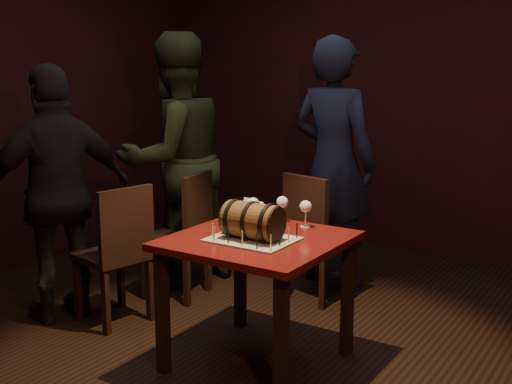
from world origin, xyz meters
TOP-DOWN VIEW (x-y plane):
  - room_shell at (0.00, 0.00)m, footprint 5.04×5.04m
  - pub_table at (0.18, -0.18)m, footprint 0.90×0.90m
  - cake_board at (0.19, -0.25)m, footprint 0.45×0.35m
  - barrel_cake at (0.19, -0.25)m, footprint 0.37×0.22m
  - birthday_candles at (0.19, -0.25)m, footprint 0.40×0.30m
  - wine_glass_left at (-0.01, 0.06)m, footprint 0.07×0.07m
  - wine_glass_mid at (0.12, 0.19)m, footprint 0.07×0.07m
  - wine_glass_right at (0.29, 0.16)m, footprint 0.07×0.07m
  - pint_of_ale at (0.06, -0.00)m, footprint 0.07×0.07m
  - menu_card at (-0.08, 0.11)m, footprint 0.10×0.05m
  - chair_back at (-0.03, 0.88)m, footprint 0.48×0.48m
  - chair_left_rear at (-0.84, 0.44)m, footprint 0.47×0.47m
  - chair_left_front at (-0.89, -0.19)m, footprint 0.47×0.47m
  - person_back at (-0.09, 1.30)m, footprint 0.73×0.52m
  - person_left_rear at (-1.15, 0.69)m, footprint 0.99×1.12m
  - person_left_front at (-1.29, -0.31)m, footprint 0.72×1.08m

SIDE VIEW (x-z plane):
  - chair_back at x=-0.03m, z-range 0.06..0.99m
  - chair_left_rear at x=-0.84m, z-range 0.06..0.99m
  - chair_left_front at x=-0.89m, z-range 0.06..0.99m
  - pub_table at x=0.18m, z-range 0.27..1.02m
  - cake_board at x=0.19m, z-range 0.75..0.76m
  - birthday_candles at x=0.19m, z-range 0.76..0.85m
  - menu_card at x=-0.08m, z-range 0.75..0.88m
  - pint_of_ale at x=0.06m, z-range 0.75..0.90m
  - person_left_front at x=-1.29m, z-range 0.00..1.70m
  - barrel_cake at x=0.19m, z-range 0.75..0.97m
  - wine_glass_mid at x=0.12m, z-range 0.79..0.95m
  - wine_glass_left at x=-0.01m, z-range 0.79..0.95m
  - wine_glass_right at x=0.29m, z-range 0.79..0.95m
  - person_back at x=-0.09m, z-range 0.00..1.90m
  - person_left_rear at x=-1.15m, z-range 0.00..1.93m
  - room_shell at x=0.00m, z-range 0.00..2.80m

